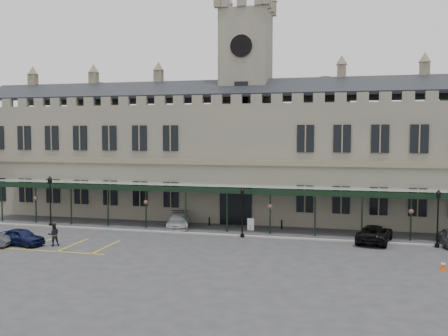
% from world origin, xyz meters
% --- Properties ---
extents(ground, '(140.00, 140.00, 0.00)m').
position_xyz_m(ground, '(0.00, 0.00, 0.00)').
color(ground, '#2E2E31').
extents(station_building, '(60.00, 10.36, 17.30)m').
position_xyz_m(station_building, '(0.00, 15.91, 6.47)').
color(station_building, '#646053').
rests_on(station_building, ground).
extents(clock_tower, '(5.60, 5.60, 24.80)m').
position_xyz_m(clock_tower, '(0.00, 16.00, 13.11)').
color(clock_tower, '#646053').
rests_on(clock_tower, ground).
extents(canopy, '(50.00, 4.10, 4.30)m').
position_xyz_m(canopy, '(0.00, 7.46, 2.40)').
color(canopy, '#8C9E93').
rests_on(canopy, ground).
extents(kerb, '(60.00, 0.40, 0.12)m').
position_xyz_m(kerb, '(0.00, 5.50, 0.06)').
color(kerb, gray).
rests_on(kerb, ground).
extents(parking_markings, '(16.00, 6.00, 0.01)m').
position_xyz_m(parking_markings, '(-14.00, -1.50, 0.00)').
color(parking_markings, gold).
rests_on(parking_markings, ground).
extents(tree_behind_left, '(6.00, 6.00, 16.00)m').
position_xyz_m(tree_behind_left, '(-22.00, 25.00, 12.81)').
color(tree_behind_left, '#332314').
rests_on(tree_behind_left, ground).
extents(tree_behind_mid, '(6.00, 6.00, 16.00)m').
position_xyz_m(tree_behind_mid, '(8.00, 25.00, 12.81)').
color(tree_behind_mid, '#332314').
rests_on(tree_behind_mid, ground).
extents(lamp_post_left, '(0.47, 0.47, 4.99)m').
position_xyz_m(lamp_post_left, '(-17.28, 5.57, 2.96)').
color(lamp_post_left, black).
rests_on(lamp_post_left, ground).
extents(lamp_post_mid, '(0.42, 0.42, 4.43)m').
position_xyz_m(lamp_post_mid, '(1.85, 5.16, 2.62)').
color(lamp_post_mid, black).
rests_on(lamp_post_mid, ground).
extents(lamp_post_right, '(0.44, 0.44, 4.66)m').
position_xyz_m(lamp_post_right, '(17.75, 5.05, 2.76)').
color(lamp_post_right, black).
rests_on(lamp_post_right, ground).
extents(traffic_cone, '(0.41, 0.41, 0.66)m').
position_xyz_m(traffic_cone, '(16.97, -1.94, 0.32)').
color(traffic_cone, '#DF3F07').
rests_on(traffic_cone, ground).
extents(sign_board, '(0.66, 0.14, 1.13)m').
position_xyz_m(sign_board, '(1.99, 8.43, 0.55)').
color(sign_board, black).
rests_on(sign_board, ground).
extents(bollard_left, '(0.15, 0.15, 0.82)m').
position_xyz_m(bollard_left, '(-2.45, 9.89, 0.41)').
color(bollard_left, black).
rests_on(bollard_left, ground).
extents(bollard_right, '(0.15, 0.15, 0.87)m').
position_xyz_m(bollard_right, '(4.74, 9.71, 0.44)').
color(bollard_right, black).
rests_on(bollard_right, ground).
extents(car_left_a, '(4.26, 2.33, 1.37)m').
position_xyz_m(car_left_a, '(-15.00, -2.11, 0.69)').
color(car_left_a, '#0C1136').
rests_on(car_left_a, ground).
extents(car_taxi, '(3.17, 5.25, 1.42)m').
position_xyz_m(car_taxi, '(-5.00, 7.97, 0.71)').
color(car_taxi, '#A7AAAF').
rests_on(car_taxi, ground).
extents(car_van, '(3.45, 5.69, 1.48)m').
position_xyz_m(car_van, '(13.00, 5.79, 0.74)').
color(car_van, black).
rests_on(car_van, ground).
extents(person_b, '(1.14, 1.11, 1.85)m').
position_xyz_m(person_b, '(-12.30, -1.72, 0.92)').
color(person_b, black).
rests_on(person_b, ground).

